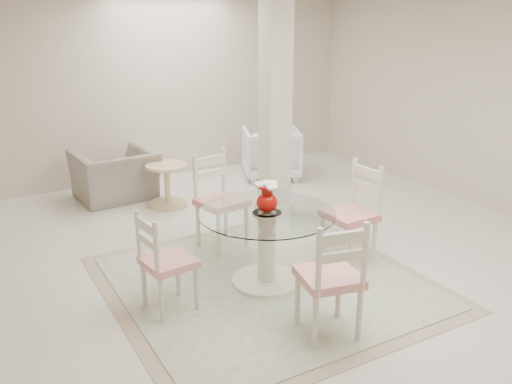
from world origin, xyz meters
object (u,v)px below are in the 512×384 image
dining_chair_north (217,193)px  recliner_taupe (116,175)px  red_vase (267,197)px  dining_chair_east (355,206)px  side_table (167,187)px  armchair_white (271,153)px  dining_table (267,248)px  dining_chair_west (161,256)px  column (275,106)px  dining_chair_south (333,271)px

dining_chair_north → recliner_taupe: dining_chair_north is taller
red_vase → dining_chair_east: 1.06m
dining_chair_east → recliner_taupe: (-1.56, 3.10, -0.26)m
red_vase → side_table: bearing=90.6°
armchair_white → dining_table: bearing=81.0°
dining_chair_east → dining_chair_west: (-2.04, 0.01, -0.07)m
dining_chair_east → side_table: size_ratio=2.02×
column → dining_chair_east: bearing=-91.9°
column → armchair_white: size_ratio=3.21×
red_vase → dining_chair_west: (-1.01, 0.00, -0.34)m
dining_chair_east → dining_chair_south: (-1.05, -1.02, -0.01)m
dining_chair_west → dining_chair_south: dining_chair_south is taller
red_vase → dining_chair_north: (-0.01, 1.02, -0.27)m
dining_chair_east → armchair_white: size_ratio=1.34×
armchair_white → side_table: armchair_white is taller
dining_table → dining_chair_north: (-0.01, 1.02, 0.23)m
dining_chair_east → dining_table: bearing=-92.8°
recliner_taupe → dining_chair_south: bearing=91.9°
red_vase → dining_chair_west: 1.07m
dining_chair_north → dining_chair_west: dining_chair_north is taller
dining_chair_north → dining_chair_south: (-0.02, -2.04, -0.01)m
dining_chair_west → red_vase: bearing=-96.9°
dining_table → red_vase: 0.50m
column → dining_chair_west: column is taller
dining_chair_east → armchair_white: bearing=162.3°
dining_table → dining_chair_west: size_ratio=1.25×
dining_chair_west → armchair_white: 4.08m
armchair_white → side_table: size_ratio=1.51×
dining_chair_east → side_table: dining_chair_east is taller
dining_table → side_table: 2.50m
recliner_taupe → dining_table: bearing=94.7°
column → dining_chair_north: (-1.08, -0.61, -0.75)m
column → red_vase: size_ratio=9.24×
column → dining_chair_west: size_ratio=2.72×
column → dining_chair_south: size_ratio=2.44×
dining_chair_west → armchair_white: dining_chair_west is taller
dining_chair_east → dining_chair_west: dining_chair_east is taller
dining_chair_west → column: bearing=-59.0°
column → dining_chair_east: 1.80m
recliner_taupe → armchair_white: 2.36m
dining_table → red_vase: red_vase is taller
dining_table → dining_chair_east: 1.05m
dining_chair_east → red_vase: bearing=-92.8°
dining_chair_north → side_table: (-0.02, 1.48, -0.34)m
dining_chair_east → column: bearing=175.5°
dining_table → dining_chair_south: dining_chair_south is taller
red_vase → dining_chair_east: (1.02, -0.00, -0.27)m
recliner_taupe → side_table: size_ratio=1.85×
red_vase → side_table: size_ratio=0.53×
recliner_taupe → armchair_white: bearing=171.1°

